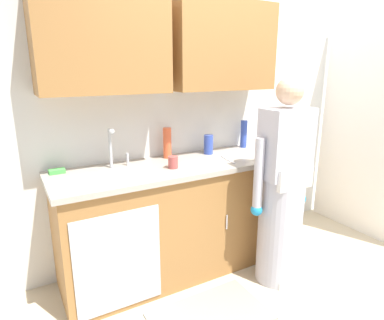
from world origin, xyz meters
TOP-DOWN VIEW (x-y plane):
  - ground_plane at (0.00, 0.00)m, footprint 9.00×9.00m
  - kitchen_wall_with_uppers at (-0.14, 0.99)m, footprint 4.80×0.44m
  - closet_door_panel at (1.45, 0.40)m, footprint 0.04×1.10m
  - counter_cabinet at (-0.55, 0.70)m, footprint 1.90×0.62m
  - countertop at (-0.55, 0.70)m, footprint 1.96×0.66m
  - sink at (-0.99, 0.71)m, footprint 0.50×0.36m
  - person_at_sink at (0.09, 0.17)m, footprint 0.55×0.34m
  - floor_mat at (-0.63, 0.05)m, footprint 0.80×0.50m
  - bottle_water_short at (0.28, 0.91)m, footprint 0.06×0.06m
  - bottle_water_tall at (-0.53, 0.91)m, footprint 0.07×0.07m
  - bottle_cleaner_spray at (-0.15, 0.85)m, footprint 0.08×0.08m
  - cup_by_sink at (-0.63, 0.61)m, footprint 0.08×0.08m
  - knife_on_counter at (-0.12, 0.59)m, footprint 0.06×0.24m
  - sponge at (-1.42, 0.90)m, footprint 0.11×0.07m

SIDE VIEW (x-z plane):
  - ground_plane at x=0.00m, z-range 0.00..0.00m
  - floor_mat at x=-0.63m, z-range 0.00..0.01m
  - counter_cabinet at x=-0.55m, z-range 0.00..0.90m
  - person_at_sink at x=0.09m, z-range -0.12..1.50m
  - countertop at x=-0.55m, z-range 0.90..0.94m
  - sink at x=-0.99m, z-range 0.75..1.10m
  - knife_on_counter at x=-0.12m, z-range 0.94..0.95m
  - sponge at x=-1.42m, z-range 0.94..0.97m
  - cup_by_sink at x=-0.63m, z-range 0.94..1.03m
  - bottle_cleaner_spray at x=-0.15m, z-range 0.94..1.11m
  - closet_door_panel at x=1.45m, z-range 0.00..2.10m
  - bottle_water_tall at x=-0.53m, z-range 0.94..1.20m
  - bottle_water_short at x=0.28m, z-range 0.94..1.20m
  - kitchen_wall_with_uppers at x=-0.14m, z-range 0.13..2.83m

